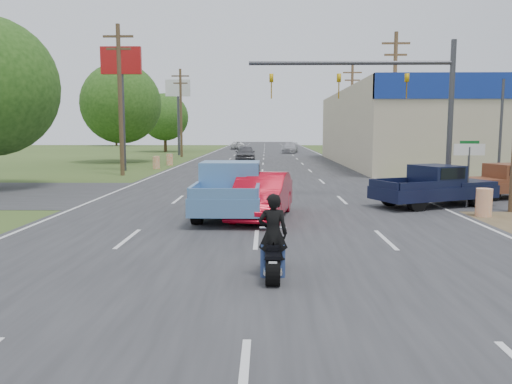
{
  "coord_description": "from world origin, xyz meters",
  "views": [
    {
      "loc": [
        0.27,
        -5.64,
        3.03
      ],
      "look_at": [
        -0.01,
        8.4,
        1.3
      ],
      "focal_mm": 35.0,
      "sensor_mm": 36.0,
      "label": 1
    }
  ],
  "objects_px": {
    "navy_pickup": "(436,186)",
    "distant_car_silver": "(290,148)",
    "blue_pickup": "(231,188)",
    "distant_car_grey": "(245,154)",
    "brown_pickup": "(506,181)",
    "distant_car_white": "(237,145)",
    "rider": "(273,238)",
    "red_convertible": "(262,196)",
    "motorcycle": "(273,258)"
  },
  "relations": [
    {
      "from": "navy_pickup",
      "to": "distant_car_silver",
      "type": "xyz_separation_m",
      "value": [
        -3.58,
        48.34,
        -0.14
      ]
    },
    {
      "from": "blue_pickup",
      "to": "distant_car_grey",
      "type": "xyz_separation_m",
      "value": [
        -0.74,
        30.61,
        -0.17
      ]
    },
    {
      "from": "navy_pickup",
      "to": "distant_car_silver",
      "type": "height_order",
      "value": "navy_pickup"
    },
    {
      "from": "brown_pickup",
      "to": "distant_car_silver",
      "type": "height_order",
      "value": "brown_pickup"
    },
    {
      "from": "blue_pickup",
      "to": "distant_car_white",
      "type": "bearing_deg",
      "value": 93.64
    },
    {
      "from": "distant_car_grey",
      "to": "distant_car_white",
      "type": "relative_size",
      "value": 1.03
    },
    {
      "from": "navy_pickup",
      "to": "distant_car_white",
      "type": "relative_size",
      "value": 1.17
    },
    {
      "from": "rider",
      "to": "distant_car_grey",
      "type": "relative_size",
      "value": 0.36
    },
    {
      "from": "red_convertible",
      "to": "distant_car_silver",
      "type": "xyz_separation_m",
      "value": [
        3.41,
        51.24,
        -0.09
      ]
    },
    {
      "from": "motorcycle",
      "to": "brown_pickup",
      "type": "xyz_separation_m",
      "value": [
        10.67,
        12.51,
        0.36
      ]
    },
    {
      "from": "brown_pickup",
      "to": "distant_car_silver",
      "type": "bearing_deg",
      "value": -4.18
    },
    {
      "from": "red_convertible",
      "to": "rider",
      "type": "distance_m",
      "value": 7.1
    },
    {
      "from": "distant_car_white",
      "to": "motorcycle",
      "type": "bearing_deg",
      "value": 88.37
    },
    {
      "from": "red_convertible",
      "to": "distant_car_silver",
      "type": "height_order",
      "value": "red_convertible"
    },
    {
      "from": "distant_car_silver",
      "to": "distant_car_white",
      "type": "distance_m",
      "value": 15.5
    },
    {
      "from": "brown_pickup",
      "to": "navy_pickup",
      "type": "bearing_deg",
      "value": 108.46
    },
    {
      "from": "distant_car_grey",
      "to": "distant_car_silver",
      "type": "bearing_deg",
      "value": 73.5
    },
    {
      "from": "distant_car_white",
      "to": "rider",
      "type": "bearing_deg",
      "value": 88.37
    },
    {
      "from": "motorcycle",
      "to": "brown_pickup",
      "type": "distance_m",
      "value": 16.45
    },
    {
      "from": "navy_pickup",
      "to": "distant_car_silver",
      "type": "bearing_deg",
      "value": 160.65
    },
    {
      "from": "brown_pickup",
      "to": "distant_car_grey",
      "type": "relative_size",
      "value": 1.06
    },
    {
      "from": "distant_car_silver",
      "to": "distant_car_white",
      "type": "height_order",
      "value": "distant_car_silver"
    },
    {
      "from": "brown_pickup",
      "to": "distant_car_white",
      "type": "distance_m",
      "value": 61.15
    },
    {
      "from": "distant_car_white",
      "to": "brown_pickup",
      "type": "bearing_deg",
      "value": 99.2
    },
    {
      "from": "motorcycle",
      "to": "rider",
      "type": "bearing_deg",
      "value": 90.0
    },
    {
      "from": "distant_car_silver",
      "to": "distant_car_grey",
      "type": "bearing_deg",
      "value": -96.25
    },
    {
      "from": "motorcycle",
      "to": "distant_car_silver",
      "type": "relative_size",
      "value": 0.39
    },
    {
      "from": "rider",
      "to": "distant_car_grey",
      "type": "bearing_deg",
      "value": -86.04
    },
    {
      "from": "red_convertible",
      "to": "distant_car_white",
      "type": "distance_m",
      "value": 64.69
    },
    {
      "from": "distant_car_white",
      "to": "distant_car_silver",
      "type": "bearing_deg",
      "value": 115.44
    },
    {
      "from": "rider",
      "to": "red_convertible",
      "type": "bearing_deg",
      "value": -86.88
    },
    {
      "from": "blue_pickup",
      "to": "distant_car_silver",
      "type": "xyz_separation_m",
      "value": [
        4.54,
        50.55,
        -0.28
      ]
    },
    {
      "from": "red_convertible",
      "to": "brown_pickup",
      "type": "height_order",
      "value": "red_convertible"
    },
    {
      "from": "red_convertible",
      "to": "brown_pickup",
      "type": "bearing_deg",
      "value": 35.06
    },
    {
      "from": "brown_pickup",
      "to": "motorcycle",
      "type": "bearing_deg",
      "value": 126.01
    },
    {
      "from": "distant_car_silver",
      "to": "distant_car_white",
      "type": "xyz_separation_m",
      "value": [
        -7.97,
        13.29,
        -0.06
      ]
    },
    {
      "from": "blue_pickup",
      "to": "distant_car_silver",
      "type": "relative_size",
      "value": 1.22
    },
    {
      "from": "motorcycle",
      "to": "rider",
      "type": "relative_size",
      "value": 1.13
    },
    {
      "from": "blue_pickup",
      "to": "distant_car_grey",
      "type": "height_order",
      "value": "blue_pickup"
    },
    {
      "from": "navy_pickup",
      "to": "distant_car_grey",
      "type": "distance_m",
      "value": 29.75
    },
    {
      "from": "navy_pickup",
      "to": "brown_pickup",
      "type": "height_order",
      "value": "navy_pickup"
    },
    {
      "from": "distant_car_grey",
      "to": "distant_car_white",
      "type": "height_order",
      "value": "distant_car_grey"
    },
    {
      "from": "rider",
      "to": "distant_car_white",
      "type": "height_order",
      "value": "rider"
    },
    {
      "from": "red_convertible",
      "to": "navy_pickup",
      "type": "relative_size",
      "value": 0.89
    },
    {
      "from": "distant_car_silver",
      "to": "distant_car_white",
      "type": "relative_size",
      "value": 1.05
    },
    {
      "from": "navy_pickup",
      "to": "distant_car_white",
      "type": "height_order",
      "value": "navy_pickup"
    },
    {
      "from": "motorcycle",
      "to": "navy_pickup",
      "type": "distance_m",
      "value": 12.07
    },
    {
      "from": "rider",
      "to": "blue_pickup",
      "type": "bearing_deg",
      "value": -78.94
    },
    {
      "from": "red_convertible",
      "to": "rider",
      "type": "xyz_separation_m",
      "value": [
        0.29,
        -7.1,
        0.05
      ]
    },
    {
      "from": "motorcycle",
      "to": "distant_car_white",
      "type": "xyz_separation_m",
      "value": [
        -4.85,
        71.66,
        0.21
      ]
    }
  ]
}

